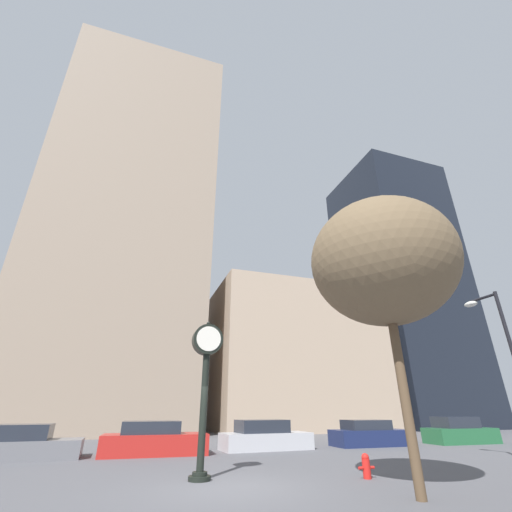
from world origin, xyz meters
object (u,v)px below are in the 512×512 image
Objects in this scene: street_clock at (206,368)px; bare_tree at (382,262)px; car_grey at (17,445)px; car_silver at (265,437)px; car_red at (154,440)px; car_green at (459,432)px; car_navy at (370,435)px; fire_hydrant_near at (366,466)px; street_lamp_right at (501,345)px.

street_clock is 6.36m from bare_tree.
car_grey is 1.03× the size of car_silver.
car_silver is at bearing 7.83° from car_red.
bare_tree is (-12.49, -10.45, 5.13)m from car_green.
car_navy is at bearing 4.89° from car_red.
bare_tree is (-0.28, -10.93, 5.17)m from car_silver.
street_clock is at bearing -79.21° from car_red.
car_navy is 6.74× the size of fire_hydrant_near.
street_lamp_right is at bearing -26.52° from car_grey.
bare_tree is at bearing -60.91° from car_red.
bare_tree is (4.24, -3.91, 2.67)m from street_clock.
bare_tree reaches higher than car_navy.
car_grey is 5.35m from car_red.
fire_hydrant_near is at bearing -38.09° from car_grey.
street_lamp_right is (12.42, -7.91, 3.60)m from car_red.
bare_tree reaches higher than car_red.
street_clock is at bearing 164.75° from fire_hydrant_near.
fire_hydrant_near is 0.10× the size of street_lamp_right.
car_red is at bearing 116.29° from bare_tree.
car_red is at bearing 125.67° from fire_hydrant_near.
car_silver reaches higher than car_grey.
car_red reaches higher than car_navy.
car_red is 0.74× the size of street_lamp_right.
car_grey is at bearing 134.96° from bare_tree.
car_navy is at bearing 95.36° from street_lamp_right.
car_silver is 6.19m from car_navy.
car_red is (-0.92, 6.54, -2.48)m from street_clock.
street_lamp_right is at bearing -121.22° from car_green.
bare_tree is (-0.45, -2.63, 5.40)m from fire_hydrant_near.
street_lamp_right reaches higher than car_green.
fire_hydrant_near is 6.03m from bare_tree.
street_clock is 1.06× the size of car_green.
car_navy is 0.58× the size of bare_tree.
fire_hydrant_near is 7.82m from street_lamp_right.
car_red is at bearing -178.17° from car_silver.
car_red is 7.08× the size of fire_hydrant_near.
fire_hydrant_near is (10.96, -7.90, -0.21)m from car_grey.
street_clock reaches higher than car_red.
car_green is (17.65, 0.00, 0.03)m from car_red.
car_grey is 23.01m from car_green.
car_navy is 1.03× the size of car_green.
street_lamp_right is (-5.24, -7.91, 3.57)m from car_green.
fire_hydrant_near is (-6.02, -8.24, -0.23)m from car_navy.
car_silver is 12.22m from car_green.
car_red is 12.74m from bare_tree.
street_lamp_right reaches higher than car_silver.
car_silver is (10.80, 0.40, 0.03)m from car_grey.
car_grey is at bearing 155.80° from street_lamp_right.
car_navy is (6.19, -0.05, -0.01)m from car_silver.
car_red is 17.65m from car_green.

